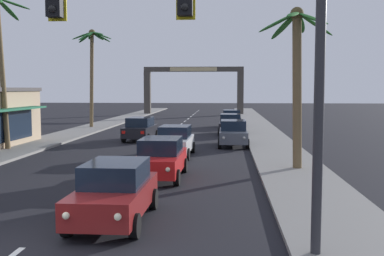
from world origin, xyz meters
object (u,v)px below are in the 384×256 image
Objects in this scene: sedan_third_in_queue at (161,158)px; palm_right_second at (297,63)px; sedan_oncoming_far at (140,129)px; traffic_signal_mast at (134,21)px; sedan_parked_far_kerb at (233,133)px; sedan_lead_at_stop_bar at (115,191)px; palm_left_second at (0,40)px; sedan_parked_nearest_kerb at (230,124)px; sedan_fifth_in_queue at (175,141)px; sedan_parked_mid_kerb at (232,118)px; town_gateway_arch at (194,84)px; palm_left_third at (92,56)px.

palm_right_second is (5.87, 2.17, 4.05)m from sedan_third_in_queue.
sedan_third_in_queue is 0.99× the size of sedan_oncoming_far.
traffic_signal_mast is 12.19m from palm_right_second.
sedan_parked_far_kerb is (3.18, 11.16, 0.00)m from sedan_third_in_queue.
sedan_lead_at_stop_bar is 6.33m from sedan_third_in_queue.
palm_left_second is (-10.25, 13.98, 5.72)m from sedan_lead_at_stop_bar.
sedan_third_in_queue and sedan_oncoming_far have the same top height.
sedan_parked_nearest_kerb and sedan_parked_far_kerb have the same top height.
sedan_third_in_queue is 6.32m from sedan_fifth_in_queue.
sedan_fifth_in_queue is at bearing 145.25° from palm_right_second.
sedan_parked_mid_kerb is 0.31× the size of town_gateway_arch.
sedan_fifth_in_queue is at bearing -124.25° from sedan_parked_far_kerb.
palm_right_second is at bearing 53.66° from sedan_lead_at_stop_bar.
town_gateway_arch is (-1.65, 53.79, 3.56)m from sedan_lead_at_stop_bar.
sedan_parked_mid_kerb and sedan_parked_far_kerb have the same top height.
sedan_lead_at_stop_bar is at bearing -96.43° from sedan_parked_mid_kerb.
palm_right_second is 0.51× the size of town_gateway_arch.
sedan_parked_nearest_kerb is at bearing 80.72° from sedan_third_in_queue.
sedan_lead_at_stop_bar is (-1.12, 2.55, -4.33)m from traffic_signal_mast.
sedan_parked_nearest_kerb is 0.48× the size of palm_left_second.
sedan_parked_nearest_kerb is at bearing -91.42° from sedan_parked_mid_kerb.
town_gateway_arch is (1.43, 33.61, 3.56)m from sedan_oncoming_far.
palm_left_second reaches higher than sedan_third_in_queue.
sedan_lead_at_stop_bar is at bearing -72.51° from palm_left_third.
palm_left_second is 1.26× the size of palm_right_second.
sedan_parked_mid_kerb is (6.70, 11.94, 0.00)m from sedan_oncoming_far.
traffic_signal_mast is 28.06m from sedan_parked_nearest_kerb.
traffic_signal_mast is at bearing -79.54° from sedan_oncoming_far.
palm_left_second reaches higher than sedan_parked_nearest_kerb.
town_gateway_arch reaches higher than sedan_fifth_in_queue.
traffic_signal_mast reaches higher than sedan_oncoming_far.
sedan_third_in_queue and sedan_parked_mid_kerb have the same top height.
palm_right_second is at bearing -34.75° from sedan_fifth_in_queue.
palm_left_third reaches higher than town_gateway_arch.
traffic_signal_mast is at bearing -72.01° from palm_left_third.
town_gateway_arch is at bearing 103.68° from sedan_parked_mid_kerb.
palm_right_second is at bearing 65.08° from traffic_signal_mast.
sedan_fifth_in_queue is 5.85m from sedan_parked_far_kerb.
sedan_parked_mid_kerb is (2.50, 34.68, -4.33)m from traffic_signal_mast.
palm_left_second reaches higher than town_gateway_arch.
traffic_signal_mast is at bearing -94.13° from sedan_parked_mid_kerb.
sedan_parked_mid_kerb is 0.61× the size of palm_right_second.
traffic_signal_mast is 2.65× the size of sedan_parked_nearest_kerb.
sedan_parked_nearest_kerb is 7.05m from sedan_parked_mid_kerb.
sedan_parked_mid_kerb is (3.24, 25.80, 0.00)m from sedan_third_in_queue.
sedan_third_in_queue is at bearing -159.67° from palm_right_second.
palm_left_second is at bearing -165.77° from sedan_parked_far_kerb.
sedan_fifth_in_queue is 20.72m from palm_left_third.
sedan_third_in_queue is 1.00× the size of sedan_fifth_in_queue.
sedan_parked_far_kerb is at bearing 83.04° from traffic_signal_mast.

